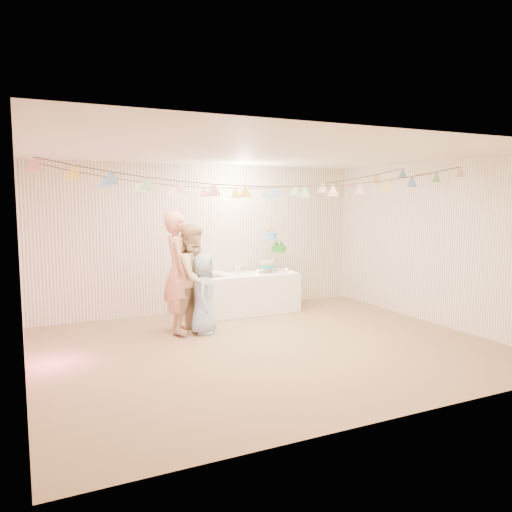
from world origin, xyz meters
name	(u,v)px	position (x,y,z in m)	size (l,w,h in m)	color
floor	(268,346)	(0.00, 0.00, 0.00)	(6.00, 6.00, 0.00)	#806445
ceiling	(269,153)	(0.00, 0.00, 2.60)	(6.00, 6.00, 0.00)	silver
back_wall	(205,238)	(0.00, 2.50, 1.30)	(6.00, 6.00, 0.00)	white
front_wall	(396,278)	(0.00, -2.50, 1.30)	(6.00, 6.00, 0.00)	white
left_wall	(20,264)	(-3.00, 0.00, 1.30)	(5.00, 5.00, 0.00)	white
right_wall	(436,243)	(3.00, 0.00, 1.30)	(5.00, 5.00, 0.00)	white
table	(246,293)	(0.59, 2.02, 0.34)	(1.83, 0.73, 0.69)	white
cake_stand	(272,248)	(1.14, 2.07, 1.12)	(0.67, 0.39, 0.74)	silver
cake_bottom	(266,264)	(0.99, 2.01, 0.84)	(0.31, 0.31, 0.15)	teal
cake_middle	(279,248)	(1.32, 2.16, 1.11)	(0.27, 0.27, 0.22)	#249520
cake_top_tier	(270,234)	(1.08, 2.04, 1.38)	(0.25, 0.25, 0.19)	#4898E3
platter	(216,272)	(0.01, 1.97, 0.76)	(0.32, 0.32, 0.02)	white
posy	(237,266)	(0.44, 2.07, 0.82)	(0.13, 0.13, 0.14)	white
person_adult_a	(178,272)	(-0.86, 1.30, 0.91)	(0.66, 0.44, 1.82)	tan
person_adult_b	(194,278)	(-0.65, 1.16, 0.82)	(0.80, 0.62, 1.64)	tan
person_child	(204,294)	(-0.56, 1.02, 0.60)	(0.58, 0.38, 1.19)	#8DAFC7
bunting_back	(235,176)	(0.00, 1.10, 2.35)	(5.60, 1.10, 0.40)	pink
bunting_front	(276,174)	(0.00, -0.20, 2.32)	(5.60, 0.90, 0.36)	#72A5E5
tealight_0	(206,277)	(-0.21, 1.87, 0.70)	(0.04, 0.04, 0.03)	#FFD88C
tealight_1	(224,273)	(0.24, 2.20, 0.70)	(0.04, 0.04, 0.03)	#FFD88C
tealight_2	(256,274)	(0.69, 1.80, 0.70)	(0.04, 0.04, 0.03)	#FFD88C
tealight_3	(258,270)	(0.94, 2.24, 0.70)	(0.04, 0.04, 0.03)	#FFD88C
tealight_4	(292,272)	(1.41, 1.84, 0.70)	(0.04, 0.04, 0.03)	#FFD88C
tealight_5	(287,269)	(1.49, 2.17, 0.70)	(0.04, 0.04, 0.03)	#FFD88C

